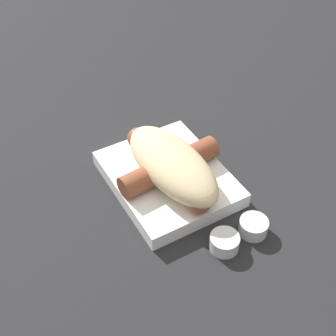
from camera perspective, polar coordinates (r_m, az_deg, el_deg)
name	(u,v)px	position (r m, az deg, el deg)	size (l,w,h in m)	color
ground_plane	(168,184)	(0.75, 0.00, -1.96)	(3.00, 3.00, 0.00)	#232326
food_tray	(168,178)	(0.74, 0.00, -1.27)	(0.21, 0.17, 0.03)	white
bread_roll	(172,164)	(0.70, 0.54, 0.46)	(0.20, 0.10, 0.06)	beige
sausage	(167,168)	(0.71, -0.13, 0.06)	(0.20, 0.17, 0.04)	brown
pickled_veggies	(172,150)	(0.76, 0.55, 2.20)	(0.06, 0.08, 0.01)	#F99E4C
condiment_cup_near	(224,243)	(0.66, 6.88, -9.05)	(0.04, 0.04, 0.02)	silver
condiment_cup_far	(253,227)	(0.69, 10.35, -7.11)	(0.04, 0.04, 0.02)	silver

